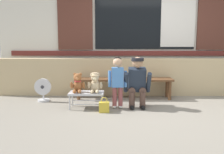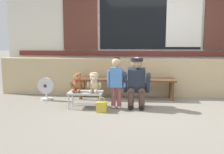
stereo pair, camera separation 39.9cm
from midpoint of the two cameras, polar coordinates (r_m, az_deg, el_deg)
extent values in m
plane|color=gray|center=(4.38, 12.36, -8.23)|extent=(60.00, 60.00, 0.00)
cube|color=tan|center=(5.68, 10.78, -0.06)|extent=(6.95, 0.25, 0.85)
cube|color=silver|center=(6.16, 10.63, 12.07)|extent=(7.09, 0.20, 3.32)
cube|color=maroon|center=(6.04, 10.55, 5.43)|extent=(6.53, 0.04, 0.12)
cube|color=black|center=(6.06, 10.75, 13.01)|extent=(2.40, 0.03, 1.40)
cube|color=silver|center=(6.16, 18.29, 12.66)|extent=(0.82, 0.02, 1.29)
cube|color=#562D23|center=(6.13, -5.50, 13.05)|extent=(0.84, 0.05, 1.43)
cube|color=#562D23|center=(6.42, 26.21, 12.05)|extent=(0.84, 0.05, 1.43)
cube|color=brown|center=(5.15, 5.45, -0.84)|extent=(2.10, 0.11, 0.04)
cube|color=brown|center=(5.30, 5.44, -0.60)|extent=(2.10, 0.11, 0.04)
cube|color=brown|center=(5.44, 5.44, -0.37)|extent=(2.10, 0.11, 0.04)
cylinder|color=brown|center=(5.28, -5.18, -3.04)|extent=(0.07, 0.07, 0.40)
cylinder|color=brown|center=(5.55, -4.65, -2.48)|extent=(0.07, 0.07, 0.40)
cylinder|color=brown|center=(5.29, 16.00, -3.32)|extent=(0.07, 0.07, 0.40)
cylinder|color=brown|center=(5.56, 15.47, -2.75)|extent=(0.07, 0.07, 0.40)
cube|color=#BCBCC1|center=(4.59, -3.69, -3.69)|extent=(0.64, 0.36, 0.04)
cylinder|color=#BCBCC1|center=(4.53, -7.61, -5.84)|extent=(0.02, 0.02, 0.26)
cylinder|color=#BCBCC1|center=(4.82, -6.81, -4.99)|extent=(0.02, 0.02, 0.26)
cylinder|color=#BCBCC1|center=(4.44, -0.26, -6.06)|extent=(0.02, 0.02, 0.26)
cylinder|color=#BCBCC1|center=(4.73, 0.10, -5.18)|extent=(0.02, 0.02, 0.26)
cylinder|color=#BCBCC1|center=(4.48, -3.97, -6.30)|extent=(0.58, 0.02, 0.02)
cylinder|color=#BCBCC1|center=(4.77, -3.38, -5.41)|extent=(0.58, 0.02, 0.02)
ellipsoid|color=#93562D|center=(4.61, -5.63, -2.04)|extent=(0.17, 0.14, 0.22)
sphere|color=#93562D|center=(4.57, -5.68, -0.01)|extent=(0.15, 0.15, 0.15)
sphere|color=#C87B48|center=(4.52, -5.81, -0.25)|extent=(0.06, 0.06, 0.06)
sphere|color=#93562D|center=(4.59, -6.31, 0.74)|extent=(0.06, 0.06, 0.06)
ellipsoid|color=#93562D|center=(4.60, -7.05, -1.83)|extent=(0.06, 0.11, 0.16)
ellipsoid|color=#93562D|center=(4.52, -6.48, -3.21)|extent=(0.06, 0.15, 0.06)
sphere|color=#93562D|center=(4.57, -5.02, 0.73)|extent=(0.06, 0.06, 0.06)
ellipsoid|color=#93562D|center=(4.56, -4.35, -1.88)|extent=(0.06, 0.11, 0.16)
ellipsoid|color=#93562D|center=(4.50, -5.31, -3.24)|extent=(0.06, 0.15, 0.06)
torus|color=red|center=(4.59, -5.66, -0.88)|extent=(0.13, 0.13, 0.02)
ellipsoid|color=#CCB289|center=(4.56, -1.68, -2.11)|extent=(0.17, 0.14, 0.22)
sphere|color=#CCB289|center=(4.52, -1.70, -0.06)|extent=(0.15, 0.15, 0.15)
sphere|color=#FFEEBB|center=(4.47, -1.78, -0.31)|extent=(0.06, 0.06, 0.06)
sphere|color=#CCB289|center=(4.53, -2.35, 0.70)|extent=(0.06, 0.06, 0.06)
ellipsoid|color=#CCB289|center=(4.54, -3.10, -1.91)|extent=(0.06, 0.11, 0.16)
ellipsoid|color=#CCB289|center=(4.47, -2.45, -3.31)|extent=(0.06, 0.15, 0.06)
sphere|color=#CCB289|center=(4.52, -1.03, 0.68)|extent=(0.06, 0.06, 0.06)
ellipsoid|color=#CCB289|center=(4.52, -0.34, -1.95)|extent=(0.06, 0.11, 0.16)
ellipsoid|color=#CCB289|center=(4.46, -1.26, -3.33)|extent=(0.06, 0.15, 0.06)
torus|color=beige|center=(4.54, -1.69, -0.94)|extent=(0.13, 0.13, 0.02)
cylinder|color=beige|center=(4.52, -1.70, 0.46)|extent=(0.17, 0.17, 0.01)
cylinder|color=beige|center=(4.52, -1.70, 0.75)|extent=(0.10, 0.10, 0.04)
cylinder|color=#994C4C|center=(4.55, 2.85, -4.58)|extent=(0.08, 0.08, 0.36)
ellipsoid|color=silver|center=(4.58, 2.82, -7.01)|extent=(0.07, 0.12, 0.05)
cylinder|color=#994C4C|center=(4.55, 4.24, -4.60)|extent=(0.08, 0.08, 0.36)
ellipsoid|color=silver|center=(4.58, 4.21, -7.03)|extent=(0.07, 0.12, 0.05)
cube|color=#4C84CC|center=(4.49, 3.59, -0.10)|extent=(0.22, 0.15, 0.36)
cylinder|color=#4C84CC|center=(4.50, 1.74, -0.45)|extent=(0.06, 0.06, 0.30)
cylinder|color=#4C84CC|center=(4.49, 5.43, -0.50)|extent=(0.06, 0.06, 0.30)
sphere|color=tan|center=(4.45, 3.62, 3.47)|extent=(0.17, 0.17, 0.17)
sphere|color=black|center=(4.46, 3.62, 3.74)|extent=(0.16, 0.16, 0.16)
cylinder|color=brown|center=(4.58, 6.91, -5.45)|extent=(0.11, 0.11, 0.30)
cylinder|color=brown|center=(4.68, 6.90, -3.02)|extent=(0.13, 0.32, 0.13)
ellipsoid|color=black|center=(4.53, 6.91, -7.16)|extent=(0.09, 0.20, 0.06)
cylinder|color=brown|center=(4.59, 9.42, -5.47)|extent=(0.11, 0.11, 0.30)
cylinder|color=brown|center=(4.69, 9.35, -3.05)|extent=(0.13, 0.32, 0.13)
ellipsoid|color=black|center=(4.54, 9.45, -7.18)|extent=(0.09, 0.20, 0.06)
cube|color=#232D3D|center=(4.62, 8.20, -0.68)|extent=(0.32, 0.30, 0.47)
cylinder|color=#232D3D|center=(4.52, 5.59, -1.34)|extent=(0.08, 0.28, 0.40)
cylinder|color=#232D3D|center=(4.54, 10.89, -1.40)|extent=(0.08, 0.28, 0.40)
sphere|color=tan|center=(4.51, 8.32, 3.33)|extent=(0.20, 0.20, 0.20)
cylinder|color=black|center=(4.51, 8.34, 4.03)|extent=(0.23, 0.23, 0.06)
cube|color=brown|center=(4.74, 10.40, -2.21)|extent=(0.10, 0.22, 0.16)
cube|color=gold|center=(4.32, 0.24, -7.03)|extent=(0.18, 0.11, 0.18)
torus|color=gold|center=(4.29, 0.24, -5.42)|extent=(0.11, 0.01, 0.11)
cylinder|color=silver|center=(5.36, -12.95, -5.01)|extent=(0.24, 0.24, 0.04)
cylinder|color=silver|center=(5.35, -12.97, -4.28)|extent=(0.04, 0.04, 0.10)
cylinder|color=silver|center=(5.29, -13.12, -2.00)|extent=(0.34, 0.06, 0.34)
cylinder|color=#333338|center=(5.29, -13.12, -2.00)|extent=(0.07, 0.08, 0.07)
camera|label=1|loc=(0.20, -87.59, 0.35)|focal=39.25mm
camera|label=2|loc=(0.20, 92.41, -0.35)|focal=39.25mm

